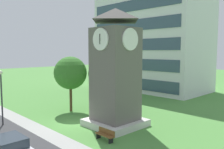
% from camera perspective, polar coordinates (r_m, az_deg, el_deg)
% --- Properties ---
extents(ground_plane, '(160.00, 160.00, 0.00)m').
position_cam_1_polar(ground_plane, '(23.11, -9.33, -11.85)').
color(ground_plane, '#4C893D').
extents(kerb_strip, '(120.00, 1.60, 0.01)m').
position_cam_1_polar(kerb_strip, '(21.63, -16.13, -13.22)').
color(kerb_strip, '#9E9E99').
rests_on(kerb_strip, ground).
extents(office_building, '(19.46, 10.63, 19.20)m').
position_cam_1_polar(office_building, '(43.86, 9.50, 9.04)').
color(office_building, silver).
rests_on(office_building, ground).
extents(clock_tower, '(4.68, 4.68, 10.75)m').
position_cam_1_polar(clock_tower, '(21.55, 0.82, 0.05)').
color(clock_tower, '#605B56').
rests_on(clock_tower, ground).
extents(park_bench, '(1.80, 0.50, 0.88)m').
position_cam_1_polar(park_bench, '(18.88, -1.66, -14.34)').
color(park_bench, brown).
rests_on(park_bench, ground).
extents(street_lamp, '(0.36, 0.36, 5.14)m').
position_cam_1_polar(street_lamp, '(24.34, -25.18, -3.58)').
color(street_lamp, '#333338').
rests_on(street_lamp, ground).
extents(tree_by_building, '(3.36, 3.36, 5.99)m').
position_cam_1_polar(tree_by_building, '(27.40, -2.30, 0.10)').
color(tree_by_building, '#513823').
rests_on(tree_by_building, ground).
extents(tree_streetside, '(3.76, 3.76, 6.34)m').
position_cam_1_polar(tree_streetside, '(27.36, -10.02, 0.36)').
color(tree_streetside, '#513823').
rests_on(tree_streetside, ground).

